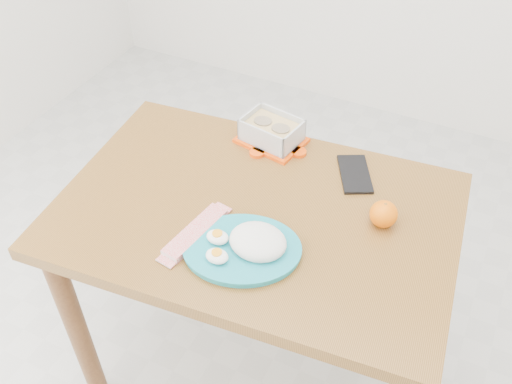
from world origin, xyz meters
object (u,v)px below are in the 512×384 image
at_px(rice_plate, 247,245).
at_px(smartphone, 355,174).
at_px(food_container, 272,131).
at_px(orange_fruit, 384,214).
at_px(dining_table, 256,240).

height_order(rice_plate, smartphone, rice_plate).
bearing_deg(food_container, orange_fruit, -15.32).
bearing_deg(orange_fruit, dining_table, -163.51).
height_order(orange_fruit, smartphone, orange_fruit).
relative_size(food_container, orange_fruit, 2.94).
bearing_deg(orange_fruit, rice_plate, -138.45).
relative_size(dining_table, orange_fruit, 15.54).
xyz_separation_m(food_container, smartphone, (0.27, -0.04, -0.03)).
xyz_separation_m(orange_fruit, rice_plate, (-0.26, -0.23, -0.01)).
bearing_deg(smartphone, dining_table, -155.26).
distance_m(orange_fruit, rice_plate, 0.35).
height_order(food_container, orange_fruit, food_container).
relative_size(food_container, rice_plate, 0.56).
bearing_deg(dining_table, rice_plate, -77.64).
height_order(food_container, smartphone, food_container).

